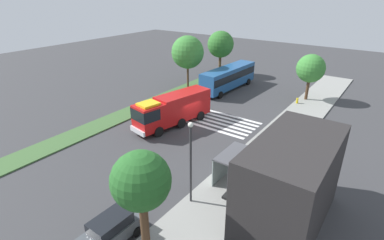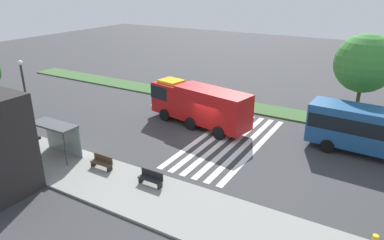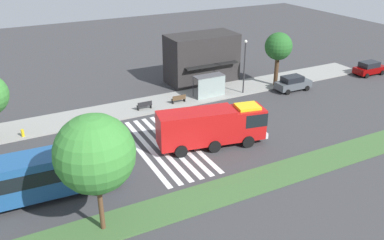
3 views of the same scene
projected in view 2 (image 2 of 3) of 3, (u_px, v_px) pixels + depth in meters
name	position (u px, v px, depth m)	size (l,w,h in m)	color
ground_plane	(203.00, 136.00, 28.97)	(120.00, 120.00, 0.00)	#38383A
sidewalk	(129.00, 189.00, 21.48)	(60.00, 4.63, 0.14)	gray
median_strip	(243.00, 106.00, 35.75)	(60.00, 3.00, 0.14)	#3D6033
crosswalk	(229.00, 142.00, 27.86)	(4.95, 12.58, 0.01)	silver
fire_truck	(197.00, 103.00, 30.58)	(9.99, 4.21, 3.52)	#B71414
parked_car_west	(7.00, 110.00, 32.07)	(4.41, 2.03, 1.82)	#474C51
bus_stop_shelter	(59.00, 132.00, 24.99)	(3.50, 1.40, 2.46)	#4C4C51
bench_near_shelter	(102.00, 162.00, 23.56)	(1.60, 0.50, 0.90)	#4C3823
bench_west_of_shelter	(151.00, 178.00, 21.65)	(1.60, 0.50, 0.90)	black
street_lamp	(26.00, 94.00, 26.76)	(0.36, 0.36, 6.29)	#2D2D30
median_tree_west	(364.00, 63.00, 28.87)	(4.82, 4.82, 7.84)	#513823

